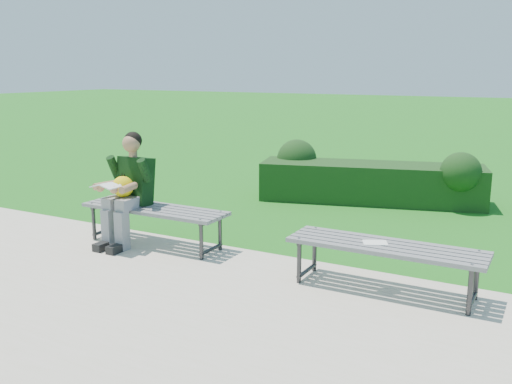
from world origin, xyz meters
The scene contains 7 objects.
ground centered at (0.00, 0.00, 0.00)m, with size 80.00×80.00×0.00m.
walkway centered at (0.00, -1.75, 0.01)m, with size 30.00×3.50×0.02m.
hedge centered at (0.22, 3.13, 0.36)m, with size 3.52×1.70×0.90m.
bench_left centered at (-1.25, -0.35, 0.42)m, with size 1.80×0.50×0.46m.
bench_right centered at (1.52, -0.48, 0.42)m, with size 1.80×0.50×0.46m.
seated_boy centered at (-1.55, -0.45, 0.71)m, with size 0.56×0.76×1.31m.
paper_sheet centered at (1.42, -0.48, 0.47)m, with size 0.27×0.24×0.01m.
Camera 1 is at (2.87, -5.44, 2.04)m, focal length 40.00 mm.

